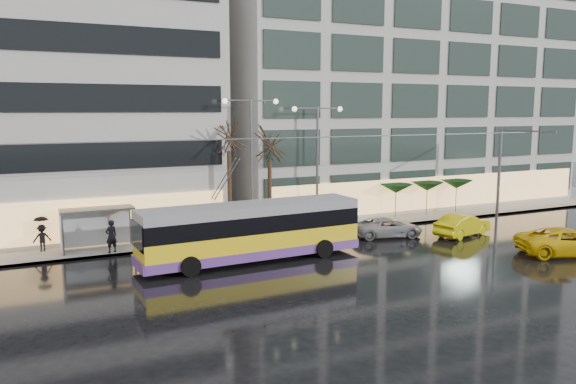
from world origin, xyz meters
TOP-DOWN VIEW (x-y plane):
  - ground at (0.00, 0.00)m, footprint 140.00×140.00m
  - sidewalk at (2.00, 14.00)m, footprint 80.00×10.00m
  - kerb at (2.00, 9.05)m, footprint 80.00×0.10m
  - building_right at (19.00, 19.00)m, footprint 32.00×14.00m
  - trolleybus at (-0.47, 4.70)m, footprint 12.82×5.12m
  - catenary at (1.00, 7.94)m, footprint 42.24×5.12m
  - bus_shelter at (-8.38, 10.69)m, footprint 4.20×1.60m
  - street_lamp_near at (2.00, 10.80)m, footprint 3.96×0.36m
  - street_lamp_far at (7.00, 10.80)m, footprint 3.96×0.36m
  - tree_a at (0.50, 11.00)m, footprint 3.20×3.20m
  - tree_b at (3.50, 11.20)m, footprint 3.20×3.20m
  - parasol_a at (14.00, 11.00)m, footprint 2.50×2.50m
  - parasol_b at (17.00, 11.00)m, footprint 2.50×2.50m
  - parasol_c at (20.00, 11.00)m, footprint 2.50×2.50m
  - taxi_b at (14.75, 4.48)m, footprint 4.79×2.69m
  - taxi_c at (16.74, -2.05)m, footprint 6.28×4.64m
  - sedan_silver at (10.03, 6.42)m, footprint 5.03×3.21m
  - pedestrian_a at (-7.40, 9.40)m, footprint 1.25×1.26m
  - pedestrian_b at (-5.05, 11.42)m, footprint 1.05×0.91m
  - pedestrian_c at (-11.06, 11.49)m, footprint 1.07×0.88m

SIDE VIEW (x-z plane):
  - ground at x=0.00m, z-range 0.00..0.00m
  - sidewalk at x=2.00m, z-range 0.00..0.15m
  - kerb at x=2.00m, z-range 0.00..0.15m
  - sedan_silver at x=10.03m, z-range 0.00..1.29m
  - taxi_b at x=14.75m, z-range 0.00..1.49m
  - taxi_c at x=16.74m, z-range 0.00..1.59m
  - pedestrian_b at x=-5.05m, z-range 0.15..1.98m
  - pedestrian_c at x=-11.06m, z-range 0.21..2.32m
  - pedestrian_a at x=-7.40m, z-range 0.47..2.66m
  - trolleybus at x=-0.47m, z-range -1.35..4.54m
  - bus_shelter at x=-8.38m, z-range 0.71..3.22m
  - parasol_a at x=14.00m, z-range 1.12..3.77m
  - parasol_b at x=17.00m, z-range 1.12..3.77m
  - parasol_c at x=20.00m, z-range 1.12..3.77m
  - catenary at x=1.00m, z-range 0.75..7.75m
  - street_lamp_far at x=7.00m, z-range 1.45..9.98m
  - street_lamp_near at x=2.00m, z-range 1.48..10.51m
  - tree_b at x=3.50m, z-range 2.55..10.25m
  - tree_a at x=0.50m, z-range 2.89..11.29m
  - building_right at x=19.00m, z-range 0.15..25.15m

